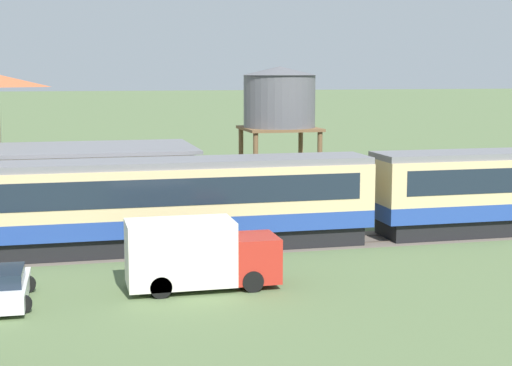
{
  "coord_description": "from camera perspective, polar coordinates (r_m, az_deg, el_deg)",
  "views": [
    {
      "loc": [
        -25.4,
        -35.11,
        8.04
      ],
      "look_at": [
        -16.66,
        0.91,
        2.75
      ],
      "focal_mm": 55.0,
      "sensor_mm": 36.0,
      "label": 1
    }
  ],
  "objects": [
    {
      "name": "passenger_train",
      "position": [
        38.08,
        8.71,
        -0.66
      ],
      "size": [
        77.9,
        3.12,
        4.13
      ],
      "color": "#234293",
      "rests_on": "ground_plane"
    },
    {
      "name": "water_tower",
      "position": [
        44.95,
        1.72,
        6.07
      ],
      "size": [
        4.29,
        4.29,
        8.33
      ],
      "color": "brown",
      "rests_on": "ground_plane"
    },
    {
      "name": "delivery_truck_red",
      "position": [
        29.29,
        -4.28,
        -5.19
      ],
      "size": [
        5.65,
        2.13,
        2.61
      ],
      "color": "#B2281E",
      "rests_on": "ground_plane"
    },
    {
      "name": "parked_car_white",
      "position": [
        28.87,
        -17.98,
        -7.23
      ],
      "size": [
        2.17,
        4.14,
        1.26
      ],
      "rotation": [
        0.0,
        0.0,
        1.56
      ],
      "color": "white",
      "rests_on": "ground_plane"
    },
    {
      "name": "railway_track",
      "position": [
        39.03,
        10.52,
        -3.9
      ],
      "size": [
        115.71,
        3.6,
        0.04
      ],
      "color": "#665B51",
      "rests_on": "ground_plane"
    },
    {
      "name": "station_building",
      "position": [
        46.61,
        -11.55,
        0.36
      ],
      "size": [
        11.33,
        9.3,
        3.72
      ],
      "color": "beige",
      "rests_on": "ground_plane"
    }
  ]
}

